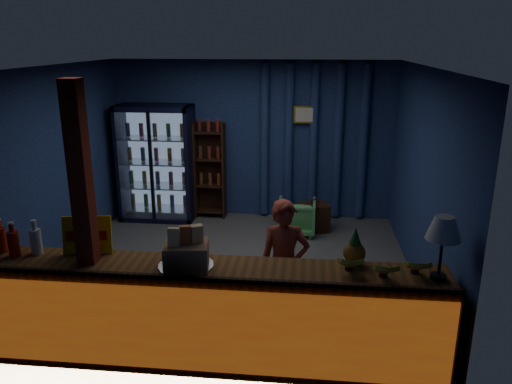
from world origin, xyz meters
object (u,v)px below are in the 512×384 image
green_chair (297,217)px  table_lamp (444,231)px  shopkeeper (284,266)px  pastry_tray (186,265)px

green_chair → table_lamp: 3.74m
shopkeeper → pastry_tray: size_ratio=2.80×
pastry_tray → table_lamp: size_ratio=0.88×
shopkeeper → table_lamp: (1.34, -0.64, 0.70)m
pastry_tray → table_lamp: 2.23m
shopkeeper → green_chair: bearing=84.8°
table_lamp → pastry_tray: bearing=-180.0°
green_chair → table_lamp: (1.28, -3.33, 1.13)m
green_chair → table_lamp: size_ratio=1.04×
shopkeeper → pastry_tray: bearing=-146.8°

